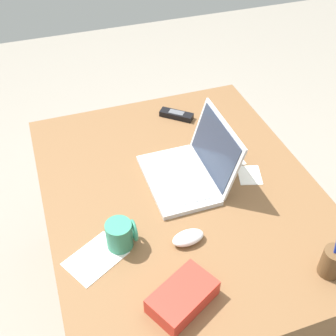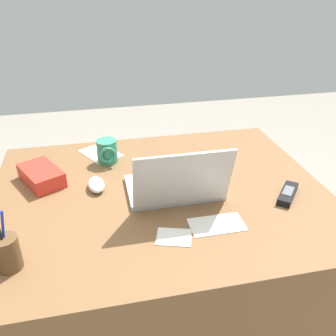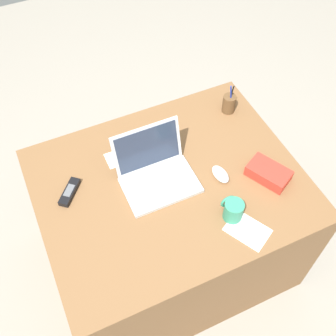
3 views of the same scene
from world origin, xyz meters
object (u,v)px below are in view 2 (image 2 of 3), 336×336
(cordless_phone, at_px, (288,194))
(pen_holder, at_px, (7,253))
(computer_mouse, at_px, (96,185))
(snack_bag, at_px, (41,175))
(laptop, at_px, (176,185))
(coffee_mug_white, at_px, (107,152))

(cordless_phone, distance_m, pen_holder, 0.90)
(computer_mouse, height_order, snack_bag, snack_bag)
(laptop, height_order, snack_bag, laptop)
(coffee_mug_white, relative_size, pen_holder, 0.54)
(pen_holder, height_order, snack_bag, pen_holder)
(coffee_mug_white, bearing_deg, cordless_phone, 146.24)
(laptop, bearing_deg, snack_bag, -23.40)
(laptop, xyz_separation_m, computer_mouse, (0.27, -0.11, -0.03))
(pen_holder, bearing_deg, snack_bag, -95.88)
(laptop, height_order, pen_holder, laptop)
(pen_holder, relative_size, snack_bag, 0.93)
(cordless_phone, bearing_deg, pen_holder, 10.04)
(pen_holder, bearing_deg, laptop, -154.56)
(cordless_phone, bearing_deg, computer_mouse, -16.73)
(laptop, distance_m, snack_bag, 0.50)
(laptop, bearing_deg, pen_holder, 25.44)
(laptop, relative_size, cordless_phone, 2.36)
(cordless_phone, height_order, snack_bag, snack_bag)
(cordless_phone, xyz_separation_m, pen_holder, (0.88, 0.16, 0.04))
(coffee_mug_white, xyz_separation_m, pen_holder, (0.29, 0.55, 0.00))
(cordless_phone, relative_size, pen_holder, 0.79)
(computer_mouse, xyz_separation_m, cordless_phone, (-0.64, 0.19, -0.01))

